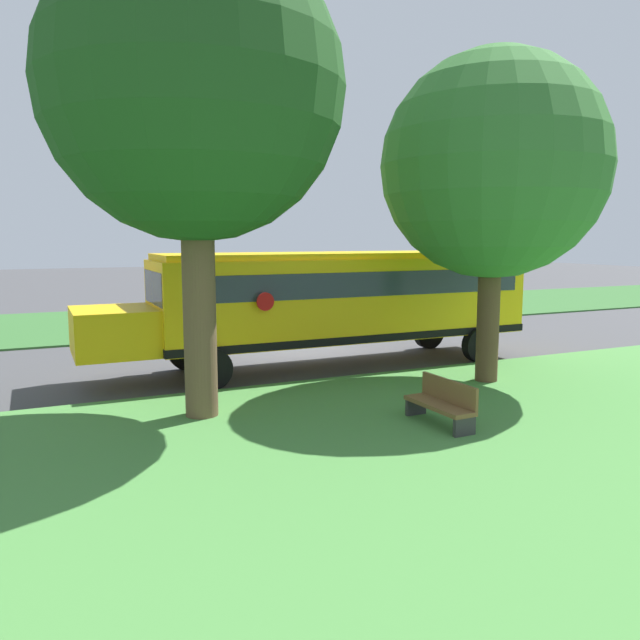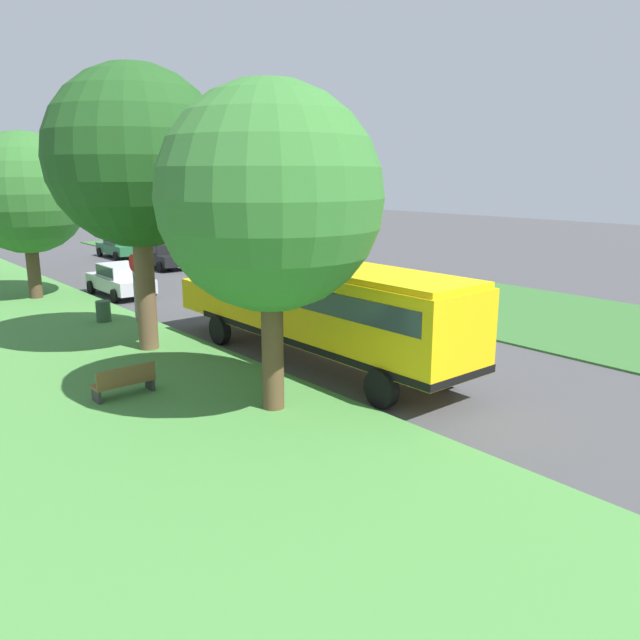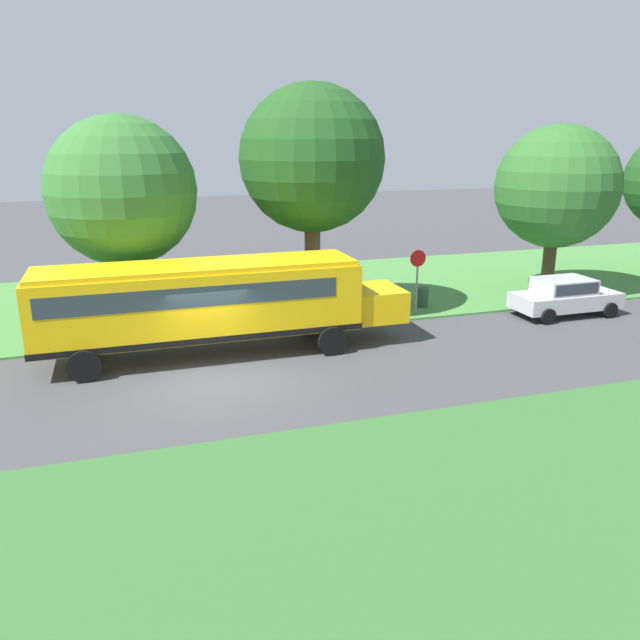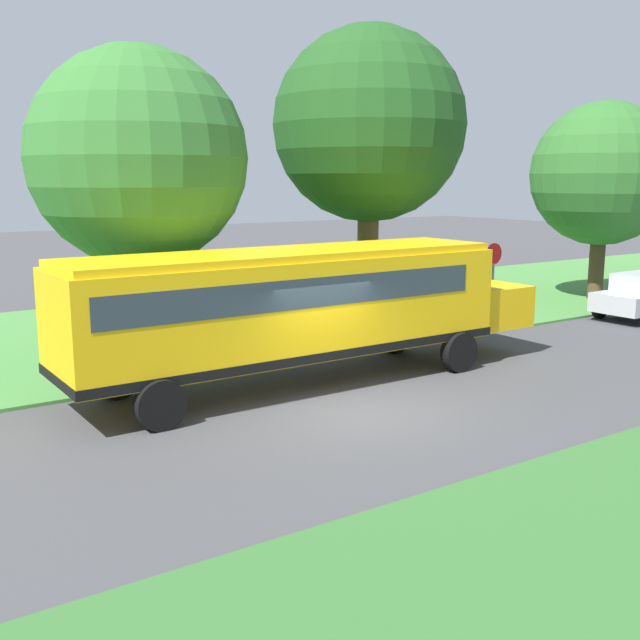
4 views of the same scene
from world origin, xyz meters
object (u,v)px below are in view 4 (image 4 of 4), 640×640
at_px(oak_tree_far_end, 604,172).
at_px(stop_sign, 493,275).
at_px(oak_tree_roadside_mid, 365,128).
at_px(trash_bin, 485,307).
at_px(park_bench, 214,321).
at_px(oak_tree_beside_bus, 139,159).
at_px(school_bus, 299,303).

height_order(oak_tree_far_end, stop_sign, oak_tree_far_end).
height_order(oak_tree_roadside_mid, oak_tree_far_end, oak_tree_roadside_mid).
relative_size(stop_sign, trash_bin, 3.04).
relative_size(oak_tree_far_end, stop_sign, 2.80).
relative_size(oak_tree_roadside_mid, oak_tree_far_end, 1.19).
xyz_separation_m(oak_tree_far_end, park_bench, (-2.19, -15.65, -4.53)).
bearing_deg(oak_tree_beside_bus, oak_tree_far_end, 91.38).
relative_size(oak_tree_roadside_mid, trash_bin, 10.14).
bearing_deg(oak_tree_far_end, oak_tree_beside_bus, -88.62).
relative_size(school_bus, trash_bin, 13.80).
distance_m(stop_sign, trash_bin, 1.81).
height_order(oak_tree_beside_bus, trash_bin, oak_tree_beside_bus).
distance_m(oak_tree_roadside_mid, trash_bin, 7.58).
xyz_separation_m(oak_tree_far_end, stop_sign, (1.63, -7.67, -3.27)).
bearing_deg(oak_tree_far_end, trash_bin, -84.92).
bearing_deg(trash_bin, stop_sign, -37.66).
bearing_deg(stop_sign, school_bus, -75.93).
distance_m(school_bus, stop_sign, 9.01).
xyz_separation_m(oak_tree_roadside_mid, oak_tree_far_end, (-0.23, 11.81, -1.20)).
bearing_deg(trash_bin, school_bus, -71.41).
bearing_deg(school_bus, park_bench, 172.80).
bearing_deg(stop_sign, oak_tree_beside_bus, -96.00).
xyz_separation_m(school_bus, trash_bin, (-3.20, 9.52, -1.47)).
distance_m(oak_tree_beside_bus, oak_tree_roadside_mid, 7.10).
xyz_separation_m(school_bus, park_bench, (-6.01, 0.76, -1.45)).
xyz_separation_m(oak_tree_roadside_mid, stop_sign, (1.39, 4.14, -4.47)).
relative_size(oak_tree_beside_bus, oak_tree_roadside_mid, 0.87).
bearing_deg(oak_tree_beside_bus, school_bus, 35.77).
distance_m(school_bus, trash_bin, 10.15).
height_order(school_bus, oak_tree_beside_bus, oak_tree_beside_bus).
height_order(oak_tree_beside_bus, oak_tree_roadside_mid, oak_tree_roadside_mid).
height_order(school_bus, oak_tree_far_end, oak_tree_far_end).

